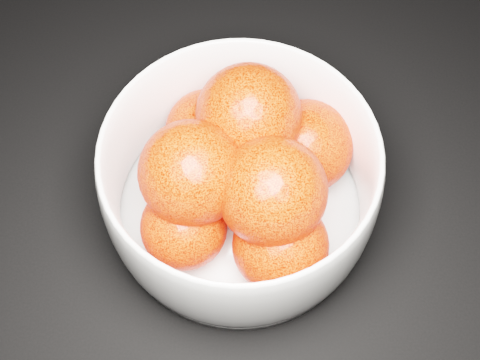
{
  "coord_description": "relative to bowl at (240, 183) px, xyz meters",
  "views": [
    {
      "loc": [
        0.23,
        -0.31,
        0.55
      ],
      "look_at": [
        0.22,
        -0.04,
        0.06
      ],
      "focal_mm": 50.0,
      "sensor_mm": 36.0,
      "label": 1
    }
  ],
  "objects": [
    {
      "name": "ground",
      "position": [
        -0.22,
        0.04,
        -0.06
      ],
      "size": [
        3.0,
        3.0,
        0.0
      ],
      "primitive_type": "cube",
      "color": "black",
      "rests_on": "ground"
    },
    {
      "name": "orange_pile",
      "position": [
        0.0,
        0.0,
        0.02
      ],
      "size": [
        0.18,
        0.19,
        0.13
      ],
      "color": "#FF280D",
      "rests_on": "bowl"
    },
    {
      "name": "bowl",
      "position": [
        0.0,
        0.0,
        0.0
      ],
      "size": [
        0.23,
        0.23,
        0.11
      ],
      "rotation": [
        0.0,
        0.0,
        0.21
      ],
      "color": "silver",
      "rests_on": "ground"
    }
  ]
}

